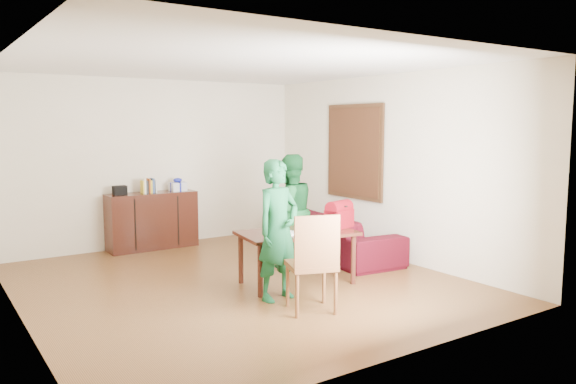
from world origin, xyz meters
TOP-DOWN VIEW (x-y plane):
  - room at (0.01, 0.13)m, footprint 5.20×5.70m
  - table at (0.58, -0.43)m, footprint 1.51×0.99m
  - chair at (0.12, -1.37)m, footprint 0.61×0.59m
  - person_near at (0.05, -0.81)m, footprint 0.64×0.48m
  - person_far at (0.96, 0.30)m, footprint 0.77×0.60m
  - laptop at (0.35, -0.51)m, footprint 0.37×0.28m
  - bananas at (0.50, -0.79)m, footprint 0.18×0.13m
  - bottle at (0.72, -0.79)m, footprint 0.09×0.09m
  - red_bag at (1.18, -0.50)m, footprint 0.42×0.31m
  - sofa at (1.95, 0.45)m, footprint 1.11×2.32m

SIDE VIEW (x-z plane):
  - chair at x=0.12m, z-range -0.22..0.84m
  - sofa at x=1.95m, z-range 0.00..0.66m
  - table at x=0.58m, z-range 0.25..0.91m
  - bananas at x=0.50m, z-range 0.66..0.72m
  - laptop at x=0.35m, z-range 0.59..0.83m
  - bottle at x=0.72m, z-range 0.66..0.86m
  - person_far at x=0.96m, z-range 0.00..1.57m
  - person_near at x=0.05m, z-range 0.00..1.59m
  - red_bag at x=1.18m, z-range 0.66..0.93m
  - room at x=0.01m, z-range -0.14..2.76m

